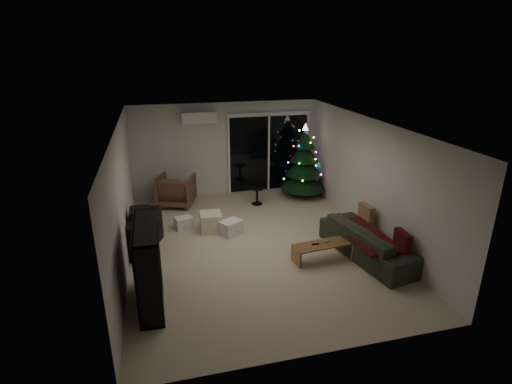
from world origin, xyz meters
TOP-DOWN VIEW (x-y plane):
  - room at (0.46, 1.49)m, footprint 6.50×7.51m
  - bookshelf at (-2.25, -1.52)m, footprint 0.85×1.39m
  - media_cabinet at (-2.25, 0.37)m, footprint 0.85×1.25m
  - stereo at (-2.25, 0.37)m, footprint 0.37×0.44m
  - armchair at (-1.42, 2.63)m, footprint 1.10×1.12m
  - ottoman at (-0.78, 0.90)m, footprint 0.48×0.48m
  - cardboard_box_a at (-1.37, 1.17)m, footprint 0.44×0.38m
  - cardboard_box_b at (-0.39, 0.62)m, footprint 0.55×0.51m
  - side_table at (0.60, 2.17)m, footprint 0.45×0.45m
  - floor_lamp at (-1.17, 3.38)m, footprint 0.27×0.27m
  - sofa at (2.05, -1.00)m, footprint 1.25×2.33m
  - sofa_throw at (1.95, -1.00)m, footprint 0.69×1.59m
  - cushion_a at (2.30, -0.35)m, footprint 0.16×0.43m
  - cushion_b at (2.30, -1.65)m, footprint 0.16×0.43m
  - coffee_table at (1.10, -0.93)m, footprint 1.16×0.50m
  - remote_a at (0.95, -0.93)m, footprint 0.14×0.04m
  - remote_b at (1.20, -0.88)m, footprint 0.14×0.08m
  - christmas_tree at (1.98, 2.47)m, footprint 1.34×1.34m

SIDE VIEW (x-z plane):
  - cardboard_box_a at x=-1.37m, z-range 0.00..0.27m
  - cardboard_box_b at x=-0.39m, z-range 0.00..0.31m
  - coffee_table at x=1.10m, z-range 0.00..0.36m
  - ottoman at x=-0.78m, z-range 0.00..0.42m
  - side_table at x=0.60m, z-range 0.00..0.46m
  - sofa at x=2.05m, z-range 0.00..0.65m
  - remote_a at x=0.95m, z-range 0.36..0.37m
  - remote_b at x=1.20m, z-range 0.36..0.37m
  - media_cabinet at x=-2.25m, z-range 0.00..0.73m
  - armchair at x=-1.42m, z-range 0.00..0.80m
  - sofa_throw at x=1.95m, z-range 0.44..0.49m
  - cushion_a at x=2.30m, z-range 0.37..0.80m
  - cushion_b at x=2.30m, z-range 0.37..0.80m
  - bookshelf at x=-2.25m, z-range 0.00..1.36m
  - stereo at x=-2.25m, z-range 0.73..0.89m
  - floor_lamp at x=-1.17m, z-range 0.00..1.70m
  - christmas_tree at x=1.98m, z-range 0.00..1.99m
  - room at x=0.46m, z-range -0.28..2.32m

